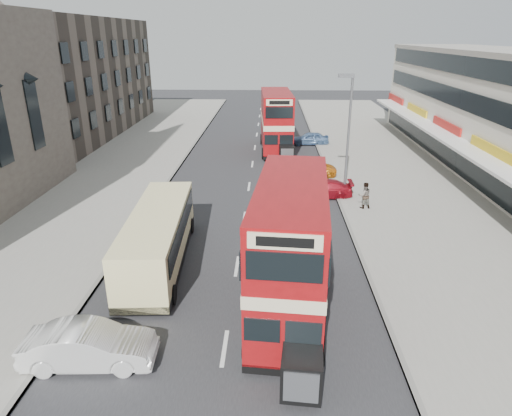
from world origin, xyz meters
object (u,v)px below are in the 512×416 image
(car_left_front, at_px, (89,346))
(cyclist, at_px, (301,186))
(car_right_b, at_px, (309,170))
(car_right_c, at_px, (310,138))
(street_lamp, at_px, (348,127))
(pedestrian_near, at_px, (365,195))
(coach, at_px, (158,236))
(bus_second, at_px, (276,122))
(car_right_a, at_px, (322,189))
(bus_main, at_px, (290,250))

(car_left_front, distance_m, cyclist, 18.80)
(car_right_b, bearing_deg, car_right_c, 168.13)
(street_lamp, distance_m, car_left_front, 20.56)
(car_right_c, bearing_deg, pedestrian_near, 5.77)
(street_lamp, xyz_separation_m, coach, (-10.28, -9.80, -3.33))
(bus_second, distance_m, cyclist, 13.03)
(car_left_front, bearing_deg, car_right_b, -25.82)
(car_right_a, height_order, car_right_c, car_right_c)
(car_right_c, distance_m, pedestrian_near, 17.91)
(bus_second, xyz_separation_m, car_left_front, (-6.47, -29.73, -2.07))
(bus_second, relative_size, pedestrian_near, 5.68)
(pedestrian_near, bearing_deg, car_right_a, -52.01)
(bus_main, relative_size, cyclist, 4.34)
(pedestrian_near, bearing_deg, cyclist, -39.88)
(coach, relative_size, car_right_c, 2.51)
(coach, distance_m, pedestrian_near, 13.45)
(car_right_a, bearing_deg, car_right_c, 179.26)
(car_left_front, height_order, car_right_a, car_left_front)
(bus_main, distance_m, car_right_a, 13.97)
(pedestrian_near, bearing_deg, bus_main, 58.26)
(coach, bearing_deg, car_right_a, 44.14)
(cyclist, bearing_deg, car_right_c, 77.55)
(car_right_b, bearing_deg, car_right_a, -0.24)
(car_right_b, relative_size, pedestrian_near, 2.38)
(pedestrian_near, relative_size, cyclist, 0.77)
(street_lamp, xyz_separation_m, cyclist, (-2.83, 0.03, -4.01))
(coach, bearing_deg, bus_main, -35.32)
(car_left_front, distance_m, car_right_b, 23.17)
(street_lamp, height_order, bus_second, street_lamp)
(street_lamp, height_order, pedestrian_near, street_lamp)
(bus_second, height_order, coach, bus_second)
(bus_main, distance_m, car_left_front, 7.82)
(street_lamp, relative_size, bus_main, 0.85)
(coach, bearing_deg, cyclist, 49.30)
(bus_main, xyz_separation_m, pedestrian_near, (5.12, 11.17, -1.72))
(car_right_b, distance_m, car_right_c, 11.00)
(bus_second, relative_size, cyclist, 4.38)
(street_lamp, relative_size, bus_second, 0.84)
(street_lamp, distance_m, cyclist, 4.91)
(coach, relative_size, car_right_a, 2.33)
(street_lamp, height_order, cyclist, street_lamp)
(bus_second, bearing_deg, car_right_b, 104.02)
(bus_main, distance_m, bus_second, 26.38)
(bus_second, bearing_deg, coach, 72.90)
(coach, xyz_separation_m, cyclist, (7.44, 9.83, -0.68))
(car_left_front, distance_m, pedestrian_near, 18.77)
(street_lamp, bearing_deg, car_right_c, 93.90)
(car_right_a, relative_size, car_right_b, 1.00)
(bus_main, distance_m, car_right_c, 29.21)
(car_left_front, distance_m, car_right_a, 19.38)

